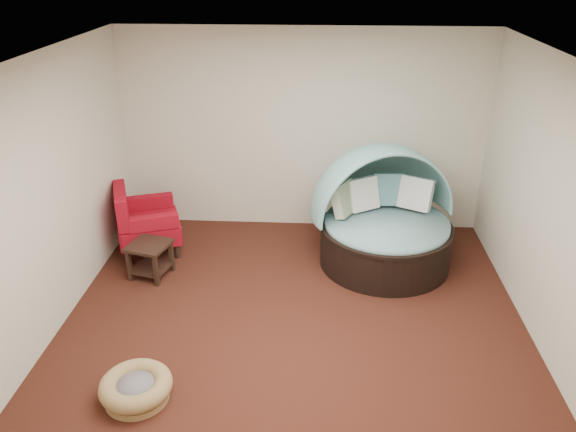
# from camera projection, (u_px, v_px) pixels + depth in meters

# --- Properties ---
(floor) EXTENTS (5.00, 5.00, 0.00)m
(floor) POSITION_uv_depth(u_px,v_px,m) (293.00, 325.00, 6.06)
(floor) COLOR #431B13
(floor) RESTS_ON ground
(wall_back) EXTENTS (5.00, 0.00, 5.00)m
(wall_back) POSITION_uv_depth(u_px,v_px,m) (303.00, 132.00, 7.71)
(wall_back) COLOR beige
(wall_back) RESTS_ON floor
(wall_front) EXTENTS (5.00, 0.00, 5.00)m
(wall_front) POSITION_uv_depth(u_px,v_px,m) (273.00, 389.00, 3.21)
(wall_front) COLOR beige
(wall_front) RESTS_ON floor
(wall_left) EXTENTS (0.00, 5.00, 5.00)m
(wall_left) POSITION_uv_depth(u_px,v_px,m) (44.00, 201.00, 5.59)
(wall_left) COLOR beige
(wall_left) RESTS_ON floor
(wall_right) EXTENTS (0.00, 5.00, 5.00)m
(wall_right) POSITION_uv_depth(u_px,v_px,m) (557.00, 214.00, 5.33)
(wall_right) COLOR beige
(wall_right) RESTS_ON floor
(ceiling) EXTENTS (5.00, 5.00, 0.00)m
(ceiling) POSITION_uv_depth(u_px,v_px,m) (295.00, 61.00, 4.86)
(ceiling) COLOR white
(ceiling) RESTS_ON wall_back
(canopy_daybed) EXTENTS (2.11, 2.08, 1.52)m
(canopy_daybed) POSITION_uv_depth(u_px,v_px,m) (384.00, 210.00, 7.05)
(canopy_daybed) COLOR black
(canopy_daybed) RESTS_ON floor
(pet_basket) EXTENTS (0.81, 0.81, 0.23)m
(pet_basket) POSITION_uv_depth(u_px,v_px,m) (136.00, 388.00, 5.03)
(pet_basket) COLOR olive
(pet_basket) RESTS_ON floor
(red_armchair) EXTENTS (1.01, 1.01, 0.92)m
(red_armchair) POSITION_uv_depth(u_px,v_px,m) (144.00, 222.00, 7.39)
(red_armchair) COLOR black
(red_armchair) RESTS_ON floor
(side_table) EXTENTS (0.57, 0.57, 0.44)m
(side_table) POSITION_uv_depth(u_px,v_px,m) (150.00, 255.00, 6.86)
(side_table) COLOR black
(side_table) RESTS_ON floor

